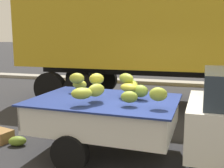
# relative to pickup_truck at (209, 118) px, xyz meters

# --- Properties ---
(ground) EXTENTS (220.00, 220.00, 0.00)m
(ground) POSITION_rel_pickup_truck_xyz_m (-1.16, -0.05, -0.89)
(ground) COLOR #28282B
(curb_strip) EXTENTS (80.00, 0.80, 0.16)m
(curb_strip) POSITION_rel_pickup_truck_xyz_m (-1.16, 8.44, -0.81)
(curb_strip) COLOR gray
(curb_strip) RESTS_ON ground
(pickup_truck) EXTENTS (4.78, 2.05, 1.70)m
(pickup_truck) POSITION_rel_pickup_truck_xyz_m (0.00, 0.00, 0.00)
(pickup_truck) COLOR silver
(pickup_truck) RESTS_ON ground
(semi_trailer) EXTENTS (12.01, 2.71, 3.95)m
(semi_trailer) POSITION_rel_pickup_truck_xyz_m (-0.22, 4.52, 1.66)
(semi_trailer) COLOR gold
(semi_trailer) RESTS_ON ground
(fallen_banana_bunch_near_tailgate) EXTENTS (0.42, 0.34, 0.20)m
(fallen_banana_bunch_near_tailgate) POSITION_rel_pickup_truck_xyz_m (-3.72, -0.08, -0.78)
(fallen_banana_bunch_near_tailgate) COLOR olive
(fallen_banana_bunch_near_tailgate) RESTS_ON ground
(produce_crate) EXTENTS (0.58, 0.46, 0.24)m
(produce_crate) POSITION_rel_pickup_truck_xyz_m (-4.24, 0.03, -0.76)
(produce_crate) COLOR olive
(produce_crate) RESTS_ON ground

